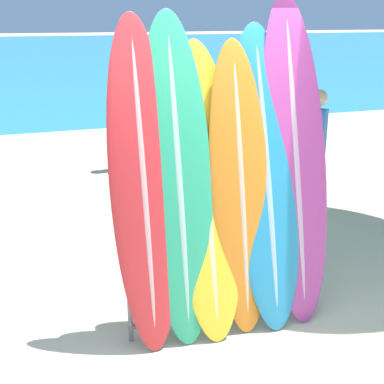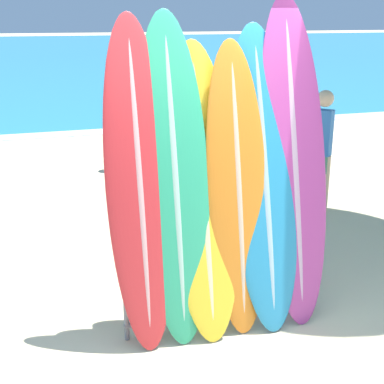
{
  "view_description": "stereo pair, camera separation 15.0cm",
  "coord_description": "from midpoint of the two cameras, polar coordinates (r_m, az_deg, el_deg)",
  "views": [
    {
      "loc": [
        -1.29,
        -2.99,
        2.44
      ],
      "look_at": [
        0.24,
        1.41,
        0.9
      ],
      "focal_mm": 50.0,
      "sensor_mm": 36.0,
      "label": 1
    },
    {
      "loc": [
        -1.15,
        -3.03,
        2.44
      ],
      "look_at": [
        0.24,
        1.41,
        0.9
      ],
      "focal_mm": 50.0,
      "sensor_mm": 36.0,
      "label": 2
    }
  ],
  "objects": [
    {
      "name": "ground_plane",
      "position": [
        4.07,
        2.4,
        -18.65
      ],
      "size": [
        160.0,
        160.0,
        0.0
      ],
      "primitive_type": "plane",
      "color": "beige"
    },
    {
      "name": "ocean_water",
      "position": [
        40.99,
        -18.09,
        14.05
      ],
      "size": [
        120.0,
        60.0,
        0.01
      ],
      "color": "teal",
      "rests_on": "ground_plane"
    },
    {
      "name": "surfboard_rack",
      "position": [
        4.38,
        2.5,
        -8.45
      ],
      "size": [
        1.62,
        0.04,
        0.88
      ],
      "color": "slate",
      "rests_on": "ground_plane"
    },
    {
      "name": "surfboard_slot_0",
      "position": [
        3.94,
        -6.32,
        0.44
      ],
      "size": [
        0.5,
        0.59,
        2.48
      ],
      "color": "red",
      "rests_on": "ground_plane"
    },
    {
      "name": "surfboard_slot_1",
      "position": [
        4.01,
        -2.56,
        0.99
      ],
      "size": [
        0.55,
        0.6,
        2.5
      ],
      "color": "#289E70",
      "rests_on": "ground_plane"
    },
    {
      "name": "surfboard_slot_2",
      "position": [
        4.11,
        0.47,
        -0.13
      ],
      "size": [
        0.57,
        0.67,
        2.29
      ],
      "color": "yellow",
      "rests_on": "ground_plane"
    },
    {
      "name": "surfboard_slot_3",
      "position": [
        4.18,
        4.13,
        0.17
      ],
      "size": [
        0.5,
        0.55,
        2.29
      ],
      "color": "orange",
      "rests_on": "ground_plane"
    },
    {
      "name": "surfboard_slot_4",
      "position": [
        4.29,
        6.91,
        1.39
      ],
      "size": [
        0.58,
        0.73,
        2.41
      ],
      "color": "teal",
      "rests_on": "ground_plane"
    },
    {
      "name": "surfboard_slot_5",
      "position": [
        4.41,
        9.97,
        3.13
      ],
      "size": [
        0.57,
        0.71,
        2.62
      ],
      "color": "#B23D8E",
      "rests_on": "ground_plane"
    },
    {
      "name": "person_near_water",
      "position": [
        7.04,
        12.47,
        4.86
      ],
      "size": [
        0.26,
        0.27,
        1.57
      ],
      "rotation": [
        0.0,
        0.0,
        2.28
      ],
      "color": "beige",
      "rests_on": "ground_plane"
    },
    {
      "name": "person_mid_beach",
      "position": [
        8.84,
        -7.31,
        8.31
      ],
      "size": [
        0.29,
        0.25,
        1.7
      ],
      "rotation": [
        0.0,
        0.0,
        0.44
      ],
      "color": "#A87A5B",
      "rests_on": "ground_plane"
    },
    {
      "name": "person_far_left",
      "position": [
        8.23,
        5.17,
        7.71
      ],
      "size": [
        0.29,
        0.23,
        1.72
      ],
      "rotation": [
        0.0,
        0.0,
        2.98
      ],
      "color": "tan",
      "rests_on": "ground_plane"
    }
  ]
}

